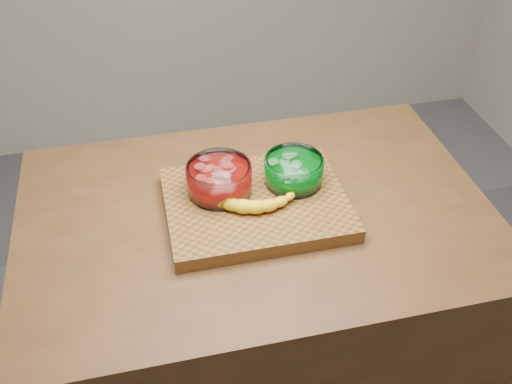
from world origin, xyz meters
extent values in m
cube|color=#4F3117|center=(0.00, 0.00, 0.45)|extent=(1.20, 0.80, 0.90)
cube|color=brown|center=(0.00, 0.00, 0.92)|extent=(0.45, 0.35, 0.04)
cylinder|color=white|center=(-0.08, 0.05, 0.98)|extent=(0.16, 0.16, 0.08)
cylinder|color=red|center=(-0.08, 0.05, 0.97)|extent=(0.14, 0.14, 0.04)
cylinder|color=#FA564F|center=(-0.08, 0.05, 1.00)|extent=(0.13, 0.13, 0.02)
cylinder|color=white|center=(0.11, 0.04, 0.98)|extent=(0.15, 0.15, 0.07)
cylinder|color=#008613|center=(0.11, 0.04, 0.97)|extent=(0.13, 0.13, 0.04)
cylinder|color=#61CF66|center=(0.11, 0.04, 0.99)|extent=(0.12, 0.12, 0.02)
camera|label=1|loc=(-0.24, -1.06, 1.86)|focal=40.00mm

